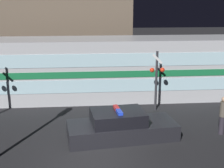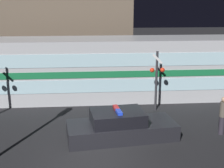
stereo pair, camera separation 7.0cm
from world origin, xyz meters
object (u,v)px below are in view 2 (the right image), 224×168
object	(u,v)px
police_car	(121,127)
crossing_signal_near	(157,77)
pedestrian	(223,115)
train	(105,69)

from	to	relation	value
police_car	crossing_signal_near	size ratio (longest dim) A/B	1.50
pedestrian	train	bearing A→B (deg)	129.31
pedestrian	crossing_signal_near	size ratio (longest dim) A/B	0.54
crossing_signal_near	pedestrian	bearing A→B (deg)	-56.04
crossing_signal_near	police_car	bearing A→B (deg)	-124.28
police_car	pedestrian	world-z (taller)	pedestrian
police_car	pedestrian	bearing A→B (deg)	-6.69
train	crossing_signal_near	size ratio (longest dim) A/B	4.96
train	crossing_signal_near	distance (m)	3.71
train	pedestrian	distance (m)	7.83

